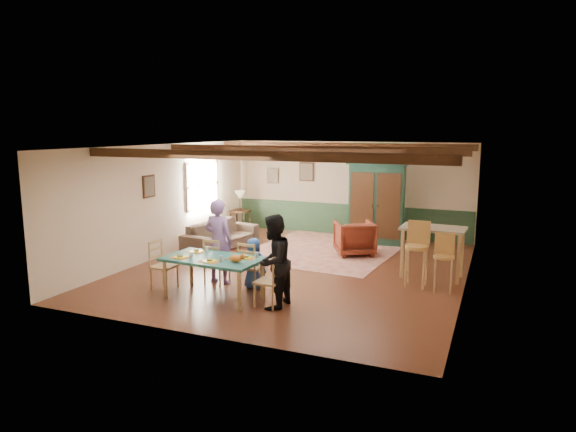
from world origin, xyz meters
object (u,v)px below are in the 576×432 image
at_px(person_man, 219,241).
at_px(cat, 236,258).
at_px(dining_table, 213,278).
at_px(sofa, 221,235).
at_px(person_child, 254,263).
at_px(table_lamp, 240,201).
at_px(bar_stool_right, 444,263).
at_px(bar_stool_left, 416,255).
at_px(armchair, 355,238).
at_px(end_table, 240,221).
at_px(dining_chair_far_right, 252,266).
at_px(dining_chair_end_right, 268,280).
at_px(dining_chair_far_left, 217,261).
at_px(armoire, 377,203).
at_px(person_woman, 273,262).
at_px(dining_chair_end_left, 164,265).
at_px(counter_table, 432,252).

relative_size(person_man, cat, 4.79).
distance_m(dining_table, sofa, 4.04).
distance_m(person_child, table_lamp, 5.71).
bearing_deg(bar_stool_right, bar_stool_left, 164.06).
xyz_separation_m(person_child, armchair, (1.10, 3.35, -0.08)).
xyz_separation_m(person_man, end_table, (-2.09, 4.86, -0.54)).
bearing_deg(dining_chair_far_right, dining_table, 60.95).
xyz_separation_m(dining_chair_end_right, cat, (-0.60, -0.06, 0.36)).
xyz_separation_m(dining_chair_far_right, cat, (0.10, -0.82, 0.36)).
distance_m(dining_chair_far_left, armoire, 5.31).
relative_size(dining_chair_far_left, person_woman, 0.58).
height_order(person_child, armoire, armoire).
bearing_deg(dining_table, end_table, 113.25).
bearing_deg(dining_chair_end_left, dining_table, -90.00).
bearing_deg(cat, counter_table, 48.03).
bearing_deg(person_woman, armoire, 178.19).
bearing_deg(person_man, end_table, -63.44).
xyz_separation_m(armchair, end_table, (-3.98, 1.55, -0.10)).
bearing_deg(armoire, person_child, -109.15).
relative_size(dining_chair_far_left, dining_chair_end_right, 1.00).
bearing_deg(person_man, armchair, -116.44).
bearing_deg(dining_table, dining_chair_end_right, -3.32).
height_order(person_man, counter_table, person_man).
xyz_separation_m(person_woman, sofa, (-3.13, 3.64, -0.48)).
bearing_deg(end_table, armchair, -21.34).
bearing_deg(sofa, dining_chair_far_left, -144.36).
height_order(person_woman, table_lamp, person_woman).
distance_m(dining_table, counter_table, 4.54).
xyz_separation_m(armchair, counter_table, (2.00, -1.28, 0.12)).
bearing_deg(counter_table, person_woman, -128.34).
bearing_deg(cat, dining_table, 169.70).
distance_m(dining_chair_far_right, end_table, 5.76).
relative_size(armoire, table_lamp, 3.82).
xyz_separation_m(person_woman, cat, (-0.70, -0.06, 0.01)).
height_order(dining_chair_far_right, person_woman, person_woman).
relative_size(person_man, armchair, 1.86).
height_order(dining_chair_far_left, person_man, person_man).
relative_size(person_woman, end_table, 2.56).
height_order(bar_stool_left, bar_stool_right, bar_stool_left).
height_order(person_man, sofa, person_man).
xyz_separation_m(dining_chair_far_right, end_table, (-2.88, 4.99, -0.15)).
relative_size(person_child, armchair, 1.08).
height_order(dining_chair_far_right, counter_table, counter_table).
distance_m(dining_table, dining_chair_far_right, 0.82).
bearing_deg(person_woman, cat, -81.87).
height_order(dining_table, cat, cat).
bearing_deg(counter_table, person_child, -146.22).
distance_m(sofa, table_lamp, 2.26).
relative_size(cat, end_table, 0.56).
distance_m(dining_chair_end_left, person_child, 1.73).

